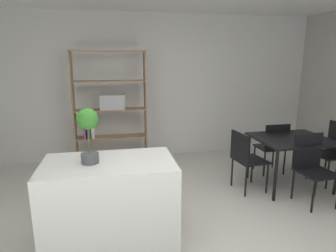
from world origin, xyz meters
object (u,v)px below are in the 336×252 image
potted_plant_on_island (88,129)px  dining_chair_far (273,144)px  kitchen_island (111,203)px  dining_chair_window_side (334,148)px  open_bookshelf (110,109)px  dining_table (292,143)px  dining_chair_near (312,163)px  dining_chair_island_side (245,156)px

potted_plant_on_island → dining_chair_far: bearing=25.9°
kitchen_island → dining_chair_window_side: (3.46, 0.92, 0.11)m
open_bookshelf → dining_chair_window_side: bearing=-23.0°
dining_chair_far → potted_plant_on_island: bearing=25.2°
potted_plant_on_island → dining_table: bearing=17.4°
open_bookshelf → dining_chair_far: (2.69, -0.99, -0.52)m
dining_table → dining_chair_near: 0.50m
dining_table → dining_chair_window_side: bearing=1.0°
open_bookshelf → dining_chair_window_side: open_bookshelf is taller
kitchen_island → dining_chair_window_side: 3.58m
kitchen_island → potted_plant_on_island: potted_plant_on_island is taller
open_bookshelf → dining_table: (2.69, -1.48, -0.36)m
dining_table → potted_plant_on_island: bearing=-162.6°
dining_chair_near → dining_chair_island_side: 0.88m
open_bookshelf → kitchen_island: bearing=-90.2°
dining_table → dining_chair_island_side: (-0.76, -0.01, -0.15)m
potted_plant_on_island → dining_table: 3.07m
open_bookshelf → dining_chair_island_side: (1.93, -1.49, -0.51)m
dining_chair_near → dining_chair_far: bearing=86.5°
kitchen_island → potted_plant_on_island: bearing=179.8°
kitchen_island → dining_table: kitchen_island is taller
kitchen_island → potted_plant_on_island: (-0.18, 0.00, 0.81)m
kitchen_island → dining_chair_window_side: dining_chair_window_side is taller
dining_table → open_bookshelf: bearing=151.1°
kitchen_island → dining_chair_near: 2.73m
dining_table → dining_chair_window_side: 0.78m
open_bookshelf → dining_chair_island_side: bearing=-37.7°
dining_chair_island_side → dining_chair_window_side: bearing=-95.7°
dining_table → dining_chair_island_side: 0.77m
dining_chair_window_side → dining_chair_far: size_ratio=1.09×
dining_chair_window_side → kitchen_island: bearing=-82.7°
dining_chair_near → dining_chair_island_side: bearing=144.9°
dining_chair_far → kitchen_island: bearing=26.7°
open_bookshelf → potted_plant_on_island: bearing=-94.5°
dining_chair_far → dining_chair_window_side: bearing=147.3°
dining_table → dining_chair_near: dining_chair_near is taller
dining_table → dining_chair_island_side: dining_chair_island_side is taller
dining_chair_island_side → dining_chair_near: bearing=-128.6°
dining_chair_window_side → dining_chair_island_side: dining_chair_window_side is taller
dining_chair_window_side → dining_chair_near: (-0.77, -0.49, -0.02)m
dining_table → dining_chair_far: (0.00, 0.49, -0.16)m
kitchen_island → dining_table: (2.70, 0.90, 0.24)m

